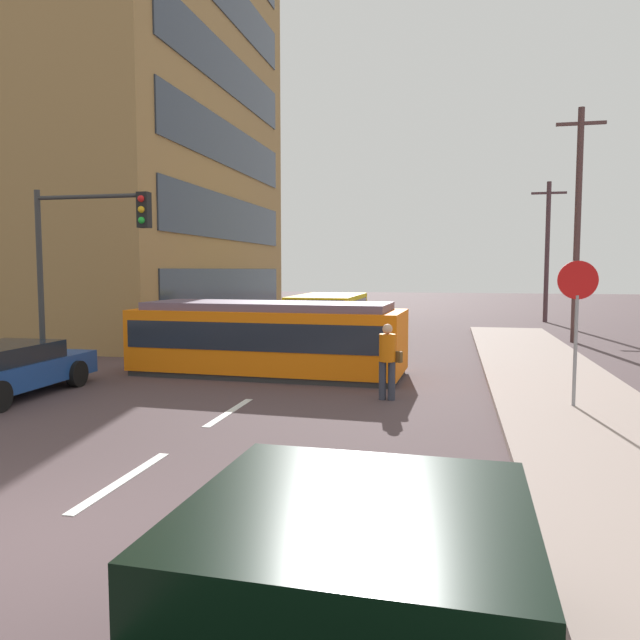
# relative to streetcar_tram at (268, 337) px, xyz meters

# --- Properties ---
(ground_plane) EXTENTS (120.00, 120.00, 0.00)m
(ground_plane) POSITION_rel_streetcar_tram_xyz_m (0.54, -0.36, -1.02)
(ground_plane) COLOR #4C3B3E
(sidewalk_curb_right) EXTENTS (3.20, 36.00, 0.14)m
(sidewalk_curb_right) POSITION_rel_streetcar_tram_xyz_m (7.34, -4.36, -0.95)
(sidewalk_curb_right) COLOR gray
(sidewalk_curb_right) RESTS_ON ground
(lane_stripe_1) EXTENTS (0.16, 2.40, 0.01)m
(lane_stripe_1) POSITION_rel_streetcar_tram_xyz_m (0.54, -8.36, -1.01)
(lane_stripe_1) COLOR silver
(lane_stripe_1) RESTS_ON ground
(lane_stripe_2) EXTENTS (0.16, 2.40, 0.01)m
(lane_stripe_2) POSITION_rel_streetcar_tram_xyz_m (0.54, -4.36, -1.01)
(lane_stripe_2) COLOR silver
(lane_stripe_2) RESTS_ON ground
(lane_stripe_3) EXTENTS (0.16, 2.40, 0.01)m
(lane_stripe_3) POSITION_rel_streetcar_tram_xyz_m (0.54, 6.00, -1.01)
(lane_stripe_3) COLOR silver
(lane_stripe_3) RESTS_ON ground
(lane_stripe_4) EXTENTS (0.16, 2.40, 0.01)m
(lane_stripe_4) POSITION_rel_streetcar_tram_xyz_m (0.54, 12.00, -1.01)
(lane_stripe_4) COLOR silver
(lane_stripe_4) RESTS_ON ground
(corner_building) EXTENTS (17.95, 16.35, 19.20)m
(corner_building) POSITION_rel_streetcar_tram_xyz_m (-13.83, 10.23, 8.58)
(corner_building) COLOR olive
(corner_building) RESTS_ON ground
(streetcar_tram) EXTENTS (7.38, 2.82, 1.97)m
(streetcar_tram) POSITION_rel_streetcar_tram_xyz_m (0.00, 0.00, 0.00)
(streetcar_tram) COLOR orange
(streetcar_tram) RESTS_ON ground
(city_bus) EXTENTS (2.57, 5.34, 1.80)m
(city_bus) POSITION_rel_streetcar_tram_xyz_m (-0.13, 8.79, 0.01)
(city_bus) COLOR gold
(city_bus) RESTS_ON ground
(pedestrian_crossing) EXTENTS (0.51, 0.36, 1.67)m
(pedestrian_crossing) POSITION_rel_streetcar_tram_xyz_m (3.50, -2.53, -0.07)
(pedestrian_crossing) COLOR #303340
(pedestrian_crossing) RESTS_ON ground
(parked_sedan_mid) EXTENTS (2.10, 4.50, 1.19)m
(parked_sedan_mid) POSITION_rel_streetcar_tram_xyz_m (-4.91, -4.07, -0.39)
(parked_sedan_mid) COLOR #1D4493
(parked_sedan_mid) RESTS_ON ground
(stop_sign) EXTENTS (0.76, 0.07, 2.88)m
(stop_sign) POSITION_rel_streetcar_tram_xyz_m (7.25, -2.91, 1.18)
(stop_sign) COLOR gray
(stop_sign) RESTS_ON sidewalk_curb_right
(traffic_light_mast) EXTENTS (3.09, 0.33, 4.80)m
(traffic_light_mast) POSITION_rel_streetcar_tram_xyz_m (-3.95, -2.34, 2.38)
(traffic_light_mast) COLOR #333333
(traffic_light_mast) RESTS_ON ground
(utility_pole_mid) EXTENTS (1.80, 0.24, 8.98)m
(utility_pole_mid) POSITION_rel_streetcar_tram_xyz_m (9.53, 9.44, 3.66)
(utility_pole_mid) COLOR #513636
(utility_pole_mid) RESTS_ON ground
(utility_pole_far) EXTENTS (1.80, 0.24, 7.52)m
(utility_pole_far) POSITION_rel_streetcar_tram_xyz_m (9.83, 18.90, 2.92)
(utility_pole_far) COLOR #4D343A
(utility_pole_far) RESTS_ON ground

